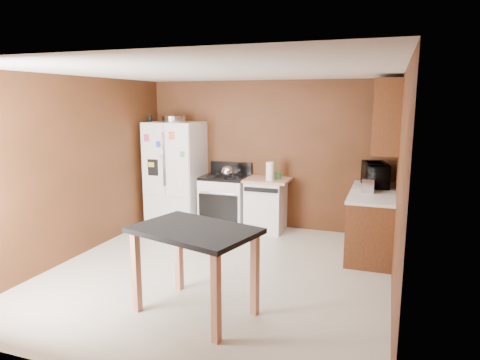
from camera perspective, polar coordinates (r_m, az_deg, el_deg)
The scene contains 18 objects.
floor at distance 5.59m, azimuth -3.04°, elevation -12.23°, with size 4.50×4.50×0.00m, color beige.
ceiling at distance 5.17m, azimuth -3.32°, elevation 14.25°, with size 4.50×4.50×0.00m, color white.
wall_back at distance 7.34m, azimuth 3.58°, elevation 3.38°, with size 4.20×4.20×0.00m, color #5C2C18.
wall_front at distance 3.33m, azimuth -18.27°, elevation -5.99°, with size 4.20×4.20×0.00m, color #5C2C18.
wall_left at distance 6.34m, azimuth -21.00°, elevation 1.55°, with size 4.50×4.50×0.00m, color #5C2C18.
wall_right at distance 4.85m, azimuth 20.41°, elevation -1.01°, with size 4.50×4.50×0.00m, color #5C2C18.
roasting_pan at distance 7.56m, azimuth -8.75°, elevation 8.06°, with size 0.41×0.41×0.10m, color silver.
pen_cup at distance 7.65m, azimuth -11.92°, elevation 8.01°, with size 0.07×0.07×0.11m, color black.
kettle at distance 7.11m, azimuth -1.71°, elevation 1.13°, with size 0.20×0.20×0.20m, color silver.
paper_towel at distance 6.91m, azimuth 4.01°, elevation 1.16°, with size 0.13×0.13×0.30m, color white.
green_canister at distance 7.09m, azimuth 5.05°, elevation 0.65°, with size 0.11×0.11×0.12m, color green.
toaster at distance 6.28m, azimuth 16.86°, elevation -0.62°, with size 0.17×0.27×0.20m, color silver.
microwave at distance 6.69m, azimuth 17.57°, elevation 0.57°, with size 0.58×0.40×0.32m, color black.
refrigerator at distance 7.61m, azimuth -8.55°, elevation 0.88°, with size 0.90×0.80×1.80m.
gas_range at distance 7.38m, azimuth -1.97°, elevation -2.78°, with size 0.76×0.68×1.10m.
dishwasher at distance 7.18m, azimuth 3.46°, elevation -3.25°, with size 0.78×0.63×0.89m.
right_cabinets at distance 6.37m, azimuth 17.70°, elevation -1.34°, with size 0.63×1.58×2.45m.
island at distance 4.37m, azimuth -6.09°, elevation -8.16°, with size 1.39×1.10×0.91m.
Camera 1 is at (1.98, -4.76, 2.17)m, focal length 32.00 mm.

